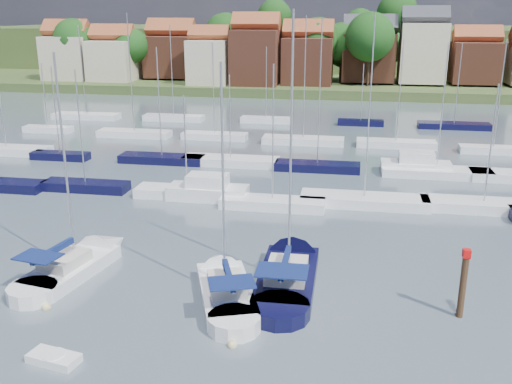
# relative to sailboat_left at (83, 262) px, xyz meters

# --- Properties ---
(ground) EXTENTS (260.00, 260.00, 0.00)m
(ground) POSITION_rel_sailboat_left_xyz_m (9.68, 35.09, -0.36)
(ground) COLOR #44525D
(ground) RESTS_ON ground
(sailboat_left) EXTENTS (4.70, 11.16, 14.75)m
(sailboat_left) POSITION_rel_sailboat_left_xyz_m (0.00, 0.00, 0.00)
(sailboat_left) COLOR white
(sailboat_left) RESTS_ON ground
(sailboat_centre) EXTENTS (6.26, 10.92, 14.45)m
(sailboat_centre) POSITION_rel_sailboat_left_xyz_m (9.67, -1.58, 0.00)
(sailboat_centre) COLOR white
(sailboat_centre) RESTS_ON ground
(sailboat_navy) EXTENTS (3.50, 12.57, 17.30)m
(sailboat_navy) POSITION_rel_sailboat_left_xyz_m (13.28, 1.45, -0.01)
(sailboat_navy) COLOR black
(sailboat_navy) RESTS_ON ground
(tender) EXTENTS (2.60, 1.56, 0.53)m
(tender) POSITION_rel_sailboat_left_xyz_m (3.49, -10.08, -0.15)
(tender) COLOR white
(tender) RESTS_ON ground
(timber_piling) EXTENTS (0.40, 0.40, 6.17)m
(timber_piling) POSITION_rel_sailboat_left_xyz_m (22.92, -2.37, 0.57)
(timber_piling) COLOR #4C331E
(timber_piling) RESTS_ON ground
(buoy_c) EXTENTS (0.53, 0.53, 0.53)m
(buoy_c) POSITION_rel_sailboat_left_xyz_m (0.49, -5.49, -0.36)
(buoy_c) COLOR beige
(buoy_c) RESTS_ON ground
(buoy_d) EXTENTS (0.49, 0.49, 0.49)m
(buoy_d) POSITION_rel_sailboat_left_xyz_m (11.46, -7.36, -0.36)
(buoy_d) COLOR beige
(buoy_d) RESTS_ON ground
(buoy_e) EXTENTS (0.42, 0.42, 0.42)m
(buoy_e) POSITION_rel_sailboat_left_xyz_m (14.36, 1.40, -0.36)
(buoy_e) COLOR beige
(buoy_e) RESTS_ON ground
(marina_field) EXTENTS (79.62, 41.41, 15.93)m
(marina_field) POSITION_rel_sailboat_left_xyz_m (11.58, 30.24, 0.07)
(marina_field) COLOR white
(marina_field) RESTS_ON ground
(far_shore_town) EXTENTS (212.46, 90.00, 22.27)m
(far_shore_town) POSITION_rel_sailboat_left_xyz_m (11.90, 127.76, 4.25)
(far_shore_town) COLOR #4B5B2D
(far_shore_town) RESTS_ON ground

